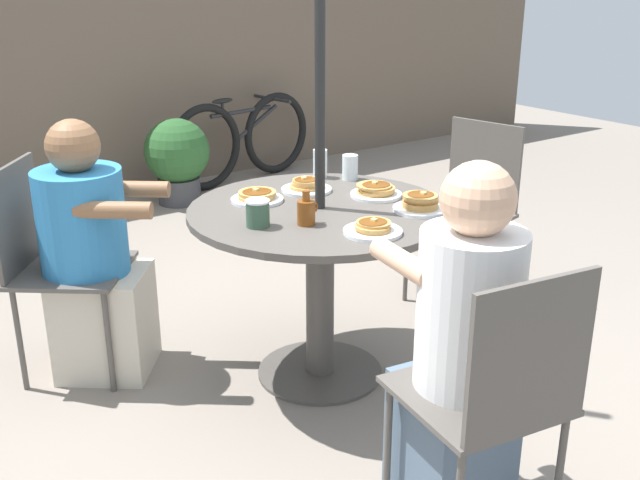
{
  "coord_description": "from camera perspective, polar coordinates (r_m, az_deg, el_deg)",
  "views": [
    {
      "loc": [
        -1.68,
        -2.36,
        1.69
      ],
      "look_at": [
        0.0,
        0.0,
        0.63
      ],
      "focal_mm": 42.0,
      "sensor_mm": 36.0,
      "label": 1
    }
  ],
  "objects": [
    {
      "name": "ground_plane",
      "position": [
        3.36,
        0.0,
        -10.07
      ],
      "size": [
        12.0,
        12.0,
        0.0
      ],
      "primitive_type": "plane",
      "color": "gray"
    },
    {
      "name": "pancake_plate_e",
      "position": [
        3.02,
        7.64,
        2.74
      ],
      "size": [
        0.22,
        0.22,
        0.08
      ],
      "color": "white",
      "rests_on": "patio_table"
    },
    {
      "name": "patio_table",
      "position": [
        3.1,
        0.0,
        -0.42
      ],
      "size": [
        1.08,
        1.08,
        0.77
      ],
      "color": "#4C4742",
      "rests_on": "ground"
    },
    {
      "name": "pancake_plate_d",
      "position": [
        3.27,
        -1.05,
        4.1
      ],
      "size": [
        0.22,
        0.22,
        0.06
      ],
      "color": "white",
      "rests_on": "patio_table"
    },
    {
      "name": "coffee_cup",
      "position": [
        2.82,
        -4.77,
        2.05
      ],
      "size": [
        0.09,
        0.09,
        0.1
      ],
      "color": "#33513D",
      "rests_on": "patio_table"
    },
    {
      "name": "diner_east",
      "position": [
        3.31,
        -16.91,
        -1.66
      ],
      "size": [
        0.59,
        0.57,
        1.12
      ],
      "rotation": [
        0.0,
        0.0,
        -2.23
      ],
      "color": "beige",
      "rests_on": "ground"
    },
    {
      "name": "back_fence",
      "position": [
        5.89,
        -19.07,
        12.18
      ],
      "size": [
        10.0,
        0.06,
        1.95
      ],
      "primitive_type": "cube",
      "color": "brown",
      "rests_on": "ground"
    },
    {
      "name": "patio_chair_east",
      "position": [
        3.37,
        -19.85,
        -1.06
      ],
      "size": [
        0.62,
        0.62,
        0.93
      ],
      "rotation": [
        0.0,
        0.0,
        -2.23
      ],
      "color": "#514C47",
      "rests_on": "ground"
    },
    {
      "name": "patio_chair_north",
      "position": [
        3.98,
        11.34,
        3.01
      ],
      "size": [
        0.52,
        0.52,
        0.93
      ],
      "rotation": [
        0.0,
        0.0,
        -4.51
      ],
      "color": "#514C47",
      "rests_on": "ground"
    },
    {
      "name": "umbrella_pole",
      "position": [
        2.94,
        0.0,
        11.11
      ],
      "size": [
        0.04,
        0.04,
        2.46
      ],
      "primitive_type": "cylinder",
      "color": "black",
      "rests_on": "ground"
    },
    {
      "name": "bicycle",
      "position": [
        6.22,
        -5.94,
        7.67
      ],
      "size": [
        1.43,
        0.44,
        0.71
      ],
      "rotation": [
        0.0,
        0.0,
        0.17
      ],
      "color": "black",
      "rests_on": "ground"
    },
    {
      "name": "potted_shrub",
      "position": [
        5.69,
        -10.82,
        6.24
      ],
      "size": [
        0.48,
        0.48,
        0.64
      ],
      "color": "#3D3D3F",
      "rests_on": "ground"
    },
    {
      "name": "drinking_glass_b",
      "position": [
        3.44,
        2.3,
        5.56
      ],
      "size": [
        0.07,
        0.07,
        0.11
      ],
      "primitive_type": "cylinder",
      "color": "silver",
      "rests_on": "patio_table"
    },
    {
      "name": "pancake_plate_a",
      "position": [
        2.75,
        4.05,
        0.85
      ],
      "size": [
        0.22,
        0.22,
        0.06
      ],
      "color": "white",
      "rests_on": "patio_table"
    },
    {
      "name": "drinking_glass_a",
      "position": [
        3.47,
        0.01,
        5.85
      ],
      "size": [
        0.07,
        0.07,
        0.13
      ],
      "primitive_type": "cylinder",
      "color": "silver",
      "rests_on": "patio_table"
    },
    {
      "name": "syrup_bottle",
      "position": [
        2.83,
        -1.04,
        2.2
      ],
      "size": [
        0.09,
        0.07,
        0.13
      ],
      "color": "brown",
      "rests_on": "patio_table"
    },
    {
      "name": "patio_chair_south",
      "position": [
        2.26,
        13.34,
        -11.05
      ],
      "size": [
        0.5,
        0.5,
        0.93
      ],
      "rotation": [
        0.0,
        0.0,
        -0.16
      ],
      "color": "#514C47",
      "rests_on": "ground"
    },
    {
      "name": "pancake_plate_b",
      "position": [
        3.2,
        4.3,
        3.73
      ],
      "size": [
        0.22,
        0.22,
        0.06
      ],
      "color": "white",
      "rests_on": "patio_table"
    },
    {
      "name": "pancake_plate_c",
      "position": [
        3.14,
        -4.82,
        3.29
      ],
      "size": [
        0.22,
        0.22,
        0.05
      ],
      "color": "white",
      "rests_on": "patio_table"
    },
    {
      "name": "diner_south",
      "position": [
        2.37,
        10.67,
        -8.93
      ],
      "size": [
        0.38,
        0.5,
        1.19
      ],
      "rotation": [
        0.0,
        0.0,
        -0.16
      ],
      "color": "slate",
      "rests_on": "ground"
    }
  ]
}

